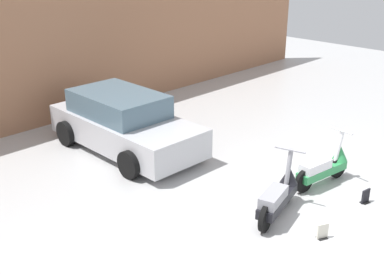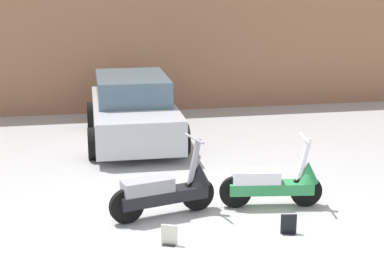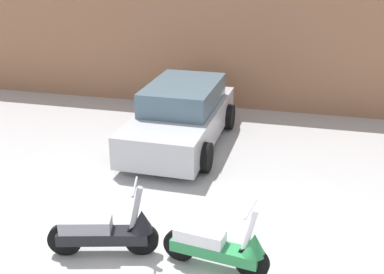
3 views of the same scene
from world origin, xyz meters
name	(u,v)px [view 3 (image 3 of 3)]	position (x,y,z in m)	size (l,w,h in m)	color
wall_back	(223,40)	(0.00, 7.27, 1.75)	(19.60, 0.12, 3.50)	#9E6B4C
scooter_front_left	(108,230)	(-0.29, 0.49, 0.38)	(1.49, 0.68, 1.06)	black
scooter_front_right	(220,246)	(1.26, 0.52, 0.36)	(1.46, 0.55, 1.02)	black
car_rear_left	(181,116)	(-0.36, 4.59, 0.61)	(1.88, 3.80, 1.28)	#B7B7BC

